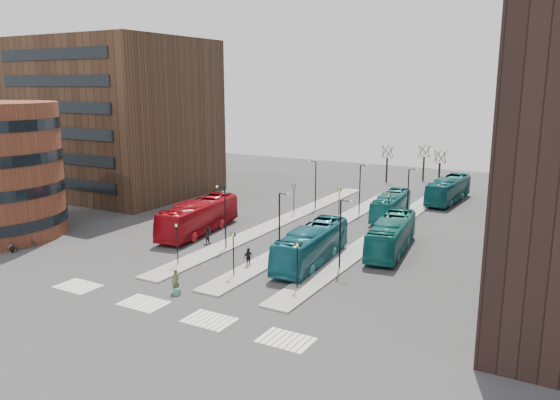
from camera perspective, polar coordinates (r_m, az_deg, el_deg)
The scene contains 22 objects.
ground at distance 38.92m, azimuth -17.10°, elevation -12.53°, with size 160.00×160.00×0.00m, color #2E2E31.
island_left at distance 63.81m, azimuth 0.09°, elevation -2.24°, with size 2.50×45.00×0.15m, color gray.
island_mid at distance 61.19m, azimuth 4.99°, elevation -2.91°, with size 2.50×45.00×0.15m, color gray.
island_right at distance 59.06m, azimuth 10.31°, elevation -3.62°, with size 2.50×45.00×0.15m, color gray.
suitcase at distance 42.92m, azimuth -10.71°, elevation -9.43°, with size 0.43×0.34×0.54m, color navy.
red_bus at distance 59.53m, azimuth -8.48°, elevation -1.73°, with size 3.00×12.80×3.57m, color #9F0C15.
teal_bus_a at distance 49.12m, azimuth 3.30°, elevation -4.71°, with size 2.82×12.07×3.36m, color #155F6D.
teal_bus_b at distance 66.94m, azimuth 11.50°, elevation -0.56°, with size 2.51×10.73×2.99m, color #156D6C.
teal_bus_c at distance 53.46m, azimuth 11.56°, elevation -3.60°, with size 2.74×11.72×3.26m, color #146864.
teal_bus_d at distance 77.68m, azimuth 17.18°, elevation 1.03°, with size 2.85×12.20×3.40m, color #135B60.
traveller at distance 43.16m, azimuth -10.84°, elevation -8.36°, with size 0.69×0.45×1.89m, color #4C4D2E.
commuter_a at distance 55.70m, azimuth -7.54°, elevation -3.64°, with size 0.84×0.66×1.73m, color black.
commuter_b at distance 48.29m, azimuth -3.34°, elevation -6.02°, with size 1.02×0.43×1.75m, color black.
commuter_c at distance 49.12m, azimuth -0.19°, elevation -5.77°, with size 1.03×0.59×1.59m, color black.
bicycle_near at distance 58.65m, azimuth -26.34°, elevation -4.48°, with size 0.54×1.56×0.82m, color gray.
bicycle_mid at distance 58.54m, azimuth -26.48°, elevation -4.40°, with size 0.49×1.75×1.05m, color gray.
bicycle_far at distance 59.66m, azimuth -24.86°, elevation -4.03°, with size 0.61×1.75×0.92m, color gray.
crosswalk_stripes at distance 40.40m, azimuth -11.17°, elevation -11.26°, with size 22.35×2.40×0.01m.
office_block at distance 83.73m, azimuth -16.89°, elevation 8.24°, with size 25.00×20.12×22.00m.
sign_poles at distance 54.68m, azimuth 1.60°, elevation -2.16°, with size 12.45×22.12×3.65m.
lamp_posts at distance 58.34m, azimuth 4.81°, elevation -0.11°, with size 14.04×20.24×6.12m.
bare_trees at distance 90.69m, azimuth 14.04°, elevation 3.39°, with size 10.97×8.14×5.90m.
Camera 1 is at (26.31, -23.89, 15.85)m, focal length 35.00 mm.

